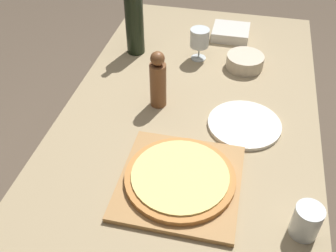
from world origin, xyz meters
The scene contains 11 objects.
ground_plane centered at (0.00, 0.00, 0.00)m, with size 12.00×12.00×0.00m, color brown.
dining_table centered at (0.00, 0.00, 0.69)m, with size 0.91×1.76×0.77m.
cutting_board centered at (0.03, -0.31, 0.78)m, with size 0.36×0.36×0.02m.
pizza centered at (0.03, -0.31, 0.80)m, with size 0.33×0.33×0.02m.
wine_bottle centered at (-0.31, 0.40, 0.92)m, with size 0.08×0.08×0.37m.
pepper_mill centered at (-0.12, 0.06, 0.88)m, with size 0.06×0.06×0.22m.
wine_glass centered at (-0.03, 0.40, 0.87)m, with size 0.08×0.08×0.14m.
small_bowl centered at (0.17, 0.37, 0.80)m, with size 0.15×0.15×0.06m.
drinking_tumbler centered at (0.38, -0.40, 0.82)m, with size 0.07×0.07×0.10m.
dinner_plate centered at (0.20, 0.00, 0.78)m, with size 0.25×0.25×0.01m.
food_container centered at (0.09, 0.62, 0.79)m, with size 0.17×0.16×0.04m.
Camera 1 is at (0.16, -1.06, 1.68)m, focal length 42.00 mm.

